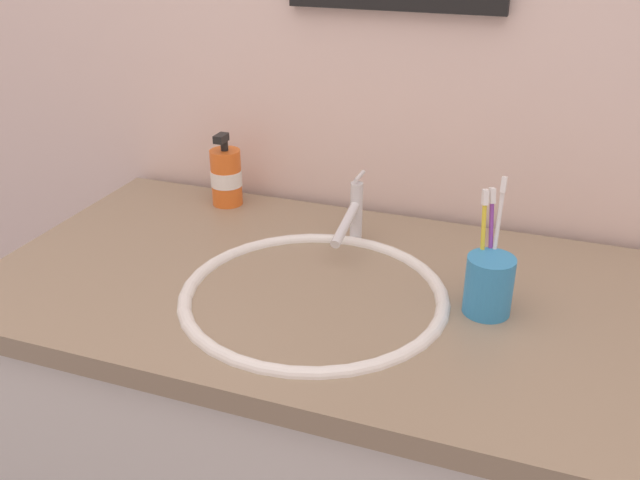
% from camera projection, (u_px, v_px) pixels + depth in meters
% --- Properties ---
extents(tiled_wall_back, '(2.41, 0.04, 2.40)m').
position_uv_depth(tiled_wall_back, '(396.00, 54.00, 1.34)').
color(tiled_wall_back, beige).
rests_on(tiled_wall_back, ground).
extents(vanity_counter, '(1.21, 0.64, 0.88)m').
position_uv_depth(vanity_counter, '(332.00, 475.00, 1.37)').
color(vanity_counter, silver).
rests_on(vanity_counter, ground).
extents(sink_basin, '(0.45, 0.45, 0.13)m').
position_uv_depth(sink_basin, '(314.00, 319.00, 1.16)').
color(sink_basin, white).
rests_on(sink_basin, vanity_counter).
extents(faucet, '(0.02, 0.17, 0.13)m').
position_uv_depth(faucet, '(353.00, 215.00, 1.29)').
color(faucet, silver).
rests_on(faucet, sink_basin).
extents(toothbrush_cup, '(0.08, 0.08, 0.10)m').
position_uv_depth(toothbrush_cup, '(489.00, 286.00, 1.08)').
color(toothbrush_cup, '#338CCC').
rests_on(toothbrush_cup, vanity_counter).
extents(toothbrush_white, '(0.01, 0.05, 0.21)m').
position_uv_depth(toothbrush_white, '(497.00, 234.00, 1.08)').
color(toothbrush_white, white).
rests_on(toothbrush_white, toothbrush_cup).
extents(toothbrush_purple, '(0.03, 0.05, 0.19)m').
position_uv_depth(toothbrush_purple, '(491.00, 239.00, 1.09)').
color(toothbrush_purple, purple).
rests_on(toothbrush_purple, toothbrush_cup).
extents(toothbrush_yellow, '(0.02, 0.04, 0.19)m').
position_uv_depth(toothbrush_yellow, '(483.00, 240.00, 1.08)').
color(toothbrush_yellow, yellow).
rests_on(toothbrush_yellow, toothbrush_cup).
extents(soap_dispenser, '(0.07, 0.07, 0.16)m').
position_uv_depth(soap_dispenser, '(226.00, 177.00, 1.47)').
color(soap_dispenser, orange).
rests_on(soap_dispenser, vanity_counter).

